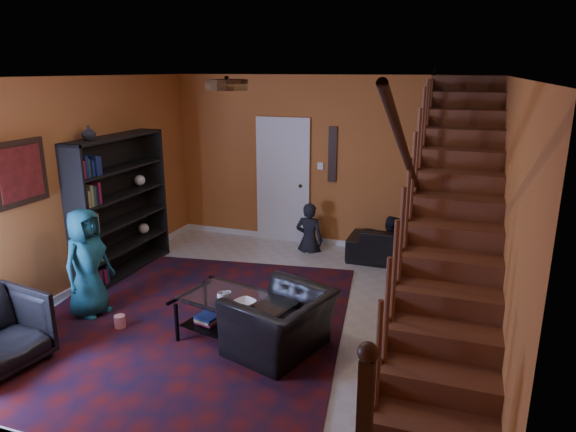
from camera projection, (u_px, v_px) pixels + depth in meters
name	position (u px, v px, depth m)	size (l,w,h in m)	color
floor	(262.00, 313.00, 6.29)	(5.50, 5.50, 0.00)	beige
room	(214.00, 260.00, 7.90)	(5.50, 5.50, 5.50)	#B96329
staircase	(453.00, 220.00, 5.23)	(0.95, 5.02, 3.18)	brown
bookshelf	(121.00, 208.00, 7.32)	(0.35, 1.80, 2.00)	black
door	(283.00, 183.00, 8.70)	(0.82, 0.05, 2.05)	silver
framed_picture	(20.00, 173.00, 5.80)	(0.04, 0.74, 0.74)	maroon
wall_hanging	(333.00, 155.00, 8.29)	(0.14, 0.03, 0.90)	black
ceiling_fixture	(227.00, 85.00, 4.81)	(0.40, 0.40, 0.10)	#3F2814
rug	(186.00, 325.00, 5.98)	(3.59, 4.10, 0.02)	#4C0F0D
sofa	(409.00, 247.00, 7.83)	(1.84, 0.72, 0.54)	black
armchair_right	(280.00, 323.00, 5.35)	(1.01, 0.89, 0.66)	black
person_adult_a	(309.00, 240.00, 8.41)	(0.46, 0.30, 1.26)	black
person_adult_b	(389.00, 252.00, 8.01)	(0.57, 0.44, 1.16)	black
person_child	(87.00, 263.00, 6.08)	(0.65, 0.43, 1.34)	#1C5A6C
coffee_table	(238.00, 315.00, 5.66)	(1.36, 0.97, 0.47)	black
cup_a	(222.00, 296.00, 5.55)	(0.11, 0.11, 0.09)	#999999
cup_b	(227.00, 296.00, 5.57)	(0.09, 0.09, 0.09)	#999999
bowl	(245.00, 303.00, 5.43)	(0.22, 0.22, 0.05)	#999999
vase	(89.00, 133.00, 6.56)	(0.18, 0.18, 0.19)	#999999
popcorn_bucket	(120.00, 321.00, 5.89)	(0.13, 0.13, 0.14)	red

